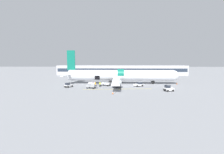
% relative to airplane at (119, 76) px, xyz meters
% --- Properties ---
extents(ground_plane, '(500.00, 500.00, 0.00)m').
position_rel_airplane_xyz_m(ground_plane, '(1.29, -5.57, -2.92)').
color(ground_plane, gray).
extents(apron_marking_line, '(19.72, 2.58, 0.01)m').
position_rel_airplane_xyz_m(apron_marking_line, '(-0.38, -11.47, -2.92)').
color(apron_marking_line, yellow).
rests_on(apron_marking_line, ground_plane).
extents(terminal_strip, '(78.84, 8.18, 5.92)m').
position_rel_airplane_xyz_m(terminal_strip, '(1.29, 39.33, 0.04)').
color(terminal_strip, '#B2B2B7').
rests_on(terminal_strip, ground_plane).
extents(airplane, '(41.58, 34.36, 12.00)m').
position_rel_airplane_xyz_m(airplane, '(0.00, 0.00, 0.00)').
color(airplane, white).
rests_on(airplane, ground_plane).
extents(baggage_tug_lead, '(3.30, 2.80, 1.33)m').
position_rel_airplane_xyz_m(baggage_tug_lead, '(6.23, -5.96, -2.33)').
color(baggage_tug_lead, white).
rests_on(baggage_tug_lead, ground_plane).
extents(baggage_tug_mid, '(2.70, 2.33, 1.66)m').
position_rel_airplane_xyz_m(baggage_tug_mid, '(12.99, -14.05, -2.23)').
color(baggage_tug_mid, white).
rests_on(baggage_tug_mid, ground_plane).
extents(baggage_tug_rear, '(2.44, 2.81, 1.42)m').
position_rel_airplane_xyz_m(baggage_tug_rear, '(-15.72, -8.95, -2.32)').
color(baggage_tug_rear, white).
rests_on(baggage_tug_rear, ground_plane).
extents(baggage_cart_loading, '(4.25, 2.72, 1.03)m').
position_rel_airplane_xyz_m(baggage_cart_loading, '(-4.54, -5.50, -2.39)').
color(baggage_cart_loading, silver).
rests_on(baggage_cart_loading, ground_plane).
extents(baggage_cart_queued, '(3.42, 2.15, 1.11)m').
position_rel_airplane_xyz_m(baggage_cart_queued, '(-8.91, -5.58, -2.38)').
color(baggage_cart_queued, silver).
rests_on(baggage_cart_queued, ground_plane).
extents(baggage_cart_empty, '(3.71, 2.37, 1.09)m').
position_rel_airplane_xyz_m(baggage_cart_empty, '(-8.31, -10.72, -2.38)').
color(baggage_cart_empty, '#999BA0').
rests_on(baggage_cart_empty, ground_plane).
extents(ground_crew_loader_a, '(0.50, 0.50, 1.57)m').
position_rel_airplane_xyz_m(ground_crew_loader_a, '(-7.62, -7.56, -2.10)').
color(ground_crew_loader_a, '#2D2D33').
rests_on(ground_crew_loader_a, ground_plane).
extents(ground_crew_loader_b, '(0.64, 0.52, 1.84)m').
position_rel_airplane_xyz_m(ground_crew_loader_b, '(-1.16, -4.13, -1.96)').
color(ground_crew_loader_b, '#2D2D33').
rests_on(ground_crew_loader_b, ground_plane).
extents(ground_crew_driver, '(0.60, 0.50, 1.72)m').
position_rel_airplane_xyz_m(ground_crew_driver, '(-1.02, -6.27, -2.02)').
color(ground_crew_driver, '#1E2338').
rests_on(ground_crew_driver, ground_plane).
extents(ground_crew_supervisor, '(0.52, 0.52, 1.64)m').
position_rel_airplane_xyz_m(ground_crew_supervisor, '(-6.10, -7.75, -2.06)').
color(ground_crew_supervisor, black).
rests_on(ground_crew_supervisor, ground_plane).
extents(safety_cone_nose, '(0.49, 0.49, 0.68)m').
position_rel_airplane_xyz_m(safety_cone_nose, '(20.17, -1.06, -2.61)').
color(safety_cone_nose, black).
rests_on(safety_cone_nose, ground_plane).
extents(safety_cone_engine_left, '(0.54, 0.54, 0.58)m').
position_rel_airplane_xyz_m(safety_cone_engine_left, '(-1.63, -18.35, -2.66)').
color(safety_cone_engine_left, black).
rests_on(safety_cone_engine_left, ground_plane).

